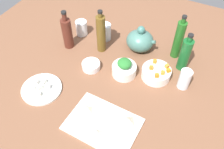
% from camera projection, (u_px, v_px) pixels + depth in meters
% --- Properties ---
extents(tabletop, '(1.90, 1.90, 0.03)m').
position_uv_depth(tabletop, '(112.00, 83.00, 1.27)').
color(tabletop, brown).
rests_on(tabletop, ground).
extents(cutting_board, '(0.33, 0.24, 0.01)m').
position_uv_depth(cutting_board, '(103.00, 124.00, 1.09)').
color(cutting_board, silver).
rests_on(cutting_board, tabletop).
extents(plate_tofu, '(0.20, 0.20, 0.01)m').
position_uv_depth(plate_tofu, '(42.00, 89.00, 1.22)').
color(plate_tofu, white).
rests_on(plate_tofu, tabletop).
extents(bowl_greens, '(0.13, 0.13, 0.06)m').
position_uv_depth(bowl_greens, '(124.00, 70.00, 1.27)').
color(bowl_greens, white).
rests_on(bowl_greens, tabletop).
extents(bowl_carrots, '(0.15, 0.15, 0.06)m').
position_uv_depth(bowl_carrots, '(156.00, 73.00, 1.26)').
color(bowl_carrots, white).
rests_on(bowl_carrots, tabletop).
extents(bowl_small_side, '(0.10, 0.10, 0.04)m').
position_uv_depth(bowl_small_side, '(91.00, 66.00, 1.31)').
color(bowl_small_side, white).
rests_on(bowl_small_side, tabletop).
extents(teapot, '(0.17, 0.15, 0.16)m').
position_uv_depth(teapot, '(140.00, 41.00, 1.38)').
color(teapot, '#467469').
rests_on(teapot, tabletop).
extents(bottle_0, '(0.05, 0.05, 0.27)m').
position_uv_depth(bottle_0, '(101.00, 33.00, 1.33)').
color(bottle_0, brown).
rests_on(bottle_0, tabletop).
extents(bottle_1, '(0.06, 0.06, 0.24)m').
position_uv_depth(bottle_1, '(67.00, 33.00, 1.37)').
color(bottle_1, '#56251B').
rests_on(bottle_1, tabletop).
extents(bottle_2, '(0.05, 0.05, 0.27)m').
position_uv_depth(bottle_2, '(179.00, 39.00, 1.30)').
color(bottle_2, '#21601E').
rests_on(bottle_2, tabletop).
extents(bottle_3, '(0.06, 0.06, 0.23)m').
position_uv_depth(bottle_3, '(185.00, 54.00, 1.25)').
color(bottle_3, '#175E27').
rests_on(bottle_3, tabletop).
extents(drinking_glass_0, '(0.07, 0.07, 0.10)m').
position_uv_depth(drinking_glass_0, '(105.00, 32.00, 1.45)').
color(drinking_glass_0, white).
rests_on(drinking_glass_0, tabletop).
extents(drinking_glass_1, '(0.06, 0.06, 0.11)m').
position_uv_depth(drinking_glass_1, '(185.00, 79.00, 1.20)').
color(drinking_glass_1, white).
rests_on(drinking_glass_1, tabletop).
extents(drinking_glass_2, '(0.07, 0.07, 0.09)m').
position_uv_depth(drinking_glass_2, '(82.00, 28.00, 1.48)').
color(drinking_glass_2, white).
rests_on(drinking_glass_2, tabletop).
extents(carrot_cube_0, '(0.02, 0.02, 0.02)m').
position_uv_depth(carrot_cube_0, '(155.00, 61.00, 1.27)').
color(carrot_cube_0, orange).
rests_on(carrot_cube_0, bowl_carrots).
extents(carrot_cube_1, '(0.02, 0.02, 0.02)m').
position_uv_depth(carrot_cube_1, '(151.00, 68.00, 1.24)').
color(carrot_cube_1, orange).
rests_on(carrot_cube_1, bowl_carrots).
extents(carrot_cube_2, '(0.02, 0.02, 0.02)m').
position_uv_depth(carrot_cube_2, '(163.00, 73.00, 1.21)').
color(carrot_cube_2, orange).
rests_on(carrot_cube_2, bowl_carrots).
extents(carrot_cube_3, '(0.03, 0.03, 0.02)m').
position_uv_depth(carrot_cube_3, '(168.00, 70.00, 1.22)').
color(carrot_cube_3, orange).
rests_on(carrot_cube_3, bowl_carrots).
extents(carrot_cube_4, '(0.02, 0.02, 0.02)m').
position_uv_depth(carrot_cube_4, '(167.00, 66.00, 1.24)').
color(carrot_cube_4, orange).
rests_on(carrot_cube_4, bowl_carrots).
extents(carrot_cube_5, '(0.02, 0.02, 0.02)m').
position_uv_depth(carrot_cube_5, '(157.00, 75.00, 1.20)').
color(carrot_cube_5, orange).
rests_on(carrot_cube_5, bowl_carrots).
extents(chopped_greens_mound, '(0.10, 0.10, 0.04)m').
position_uv_depth(chopped_greens_mound, '(124.00, 63.00, 1.23)').
color(chopped_greens_mound, '#2A762F').
rests_on(chopped_greens_mound, bowl_greens).
extents(tofu_cube_0, '(0.03, 0.03, 0.02)m').
position_uv_depth(tofu_cube_0, '(48.00, 87.00, 1.21)').
color(tofu_cube_0, silver).
rests_on(tofu_cube_0, plate_tofu).
extents(tofu_cube_1, '(0.03, 0.03, 0.02)m').
position_uv_depth(tofu_cube_1, '(40.00, 87.00, 1.20)').
color(tofu_cube_1, '#F4F4CC').
rests_on(tofu_cube_1, plate_tofu).
extents(tofu_cube_2, '(0.03, 0.03, 0.02)m').
position_uv_depth(tofu_cube_2, '(36.00, 82.00, 1.23)').
color(tofu_cube_2, silver).
rests_on(tofu_cube_2, plate_tofu).
extents(tofu_cube_3, '(0.03, 0.03, 0.02)m').
position_uv_depth(tofu_cube_3, '(44.00, 81.00, 1.23)').
color(tofu_cube_3, silver).
rests_on(tofu_cube_3, plate_tofu).
extents(tofu_cube_4, '(0.03, 0.03, 0.02)m').
position_uv_depth(tofu_cube_4, '(38.00, 94.00, 1.18)').
color(tofu_cube_4, white).
rests_on(tofu_cube_4, plate_tofu).
extents(tofu_cube_5, '(0.03, 0.03, 0.02)m').
position_uv_depth(tofu_cube_5, '(32.00, 89.00, 1.20)').
color(tofu_cube_5, white).
rests_on(tofu_cube_5, plate_tofu).
extents(dumpling_0, '(0.06, 0.06, 0.03)m').
position_uv_depth(dumpling_0, '(87.00, 109.00, 1.12)').
color(dumpling_0, beige).
rests_on(dumpling_0, cutting_board).
extents(dumpling_1, '(0.06, 0.06, 0.03)m').
position_uv_depth(dumpling_1, '(97.00, 133.00, 1.04)').
color(dumpling_1, beige).
rests_on(dumpling_1, cutting_board).
extents(dumpling_2, '(0.07, 0.07, 0.03)m').
position_uv_depth(dumpling_2, '(128.00, 121.00, 1.08)').
color(dumpling_2, beige).
rests_on(dumpling_2, cutting_board).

